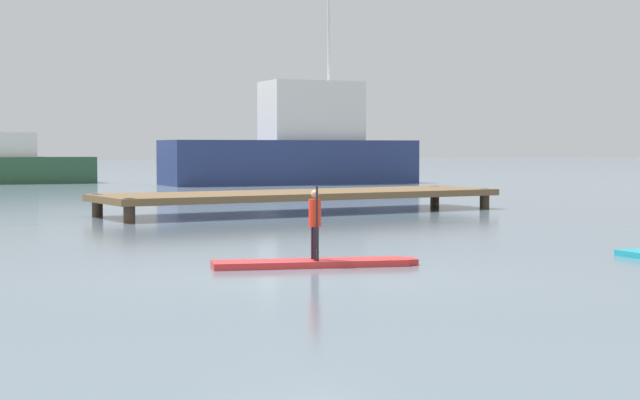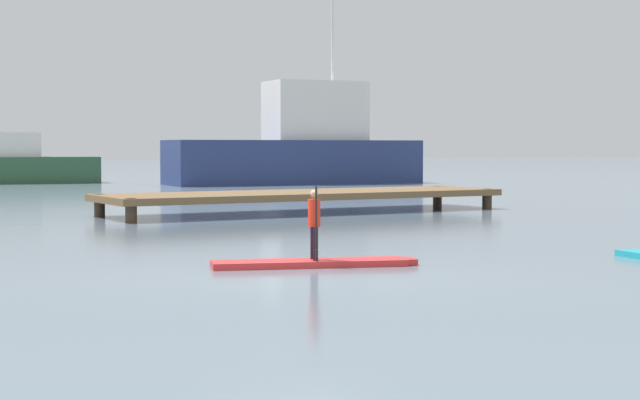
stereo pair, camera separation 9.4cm
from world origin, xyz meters
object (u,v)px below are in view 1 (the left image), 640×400
Objects in this scene: paddleboard_near at (315,263)px; motor_boat_small_navy at (3,164)px; paddler_child_solo at (315,221)px; fishing_boat_white_large at (296,148)px.

paddleboard_near is 0.35× the size of motor_boat_small_navy.
fishing_boat_white_large reaches higher than paddler_child_solo.
fishing_boat_white_large is at bearing 61.64° from paddleboard_near.
fishing_boat_white_large reaches higher than motor_boat_small_navy.
fishing_boat_white_large is (16.40, 30.38, 1.70)m from paddleboard_near.
paddleboard_near is 38.15m from motor_boat_small_navy.
paddleboard_near is at bearing 71.55° from paddler_child_solo.
motor_boat_small_navy is (4.07, 37.92, 0.92)m from paddleboard_near.
paddler_child_solo is (-0.00, -0.01, 0.65)m from paddleboard_near.
paddleboard_near is 0.25× the size of fishing_boat_white_large.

